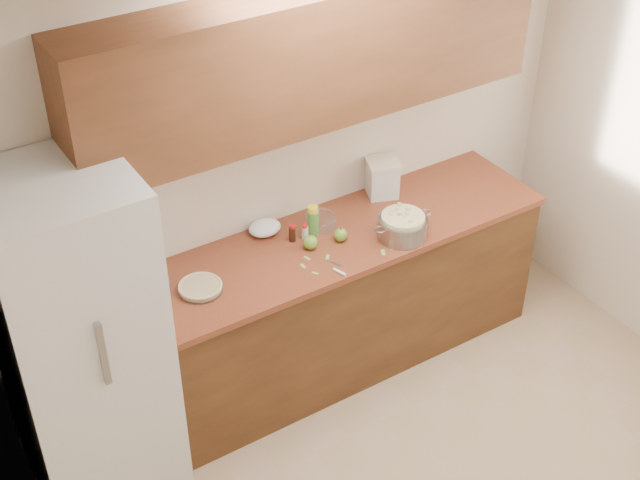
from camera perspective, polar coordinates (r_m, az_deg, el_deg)
room_shell at (r=3.81m, az=12.75°, el=-6.31°), size 3.60×3.60×3.60m
counter_run at (r=5.20m, az=0.49°, el=-4.07°), size 2.64×0.68×0.92m
upper_cabinets at (r=4.52m, az=-0.50°, el=11.67°), size 2.60×0.34×0.70m
fridge at (r=4.46m, az=-15.06°, el=-6.21°), size 0.70×0.70×1.80m
pie at (r=4.60m, az=-7.67°, el=-3.02°), size 0.24×0.24×0.04m
colander at (r=4.93m, az=5.30°, el=0.87°), size 0.37×0.28×0.14m
flour_canister at (r=5.26m, az=4.00°, el=4.03°), size 0.24×0.24×0.23m
tablet at (r=4.65m, az=-11.10°, el=-3.10°), size 0.29×0.26×0.02m
paring_knife at (r=4.69m, az=1.21°, el=-1.97°), size 0.07×0.17×0.02m
lemon_bottle at (r=4.92m, az=-0.46°, el=1.23°), size 0.07×0.07×0.18m
cinnamon_shaker at (r=4.90m, az=-0.98°, el=0.52°), size 0.04×0.04×0.09m
vanilla_bottle at (r=4.89m, az=-1.79°, el=0.45°), size 0.04×0.04×0.11m
mixing_bowl at (r=5.01m, az=0.05°, el=1.25°), size 0.18×0.18×0.07m
paper_towel at (r=4.96m, az=-3.56°, el=0.79°), size 0.22×0.20×0.08m
apple_left at (r=4.83m, az=-0.63°, el=-0.14°), size 0.08×0.08×0.09m
apple_center at (r=4.90m, az=1.33°, el=0.33°), size 0.08×0.08×0.09m
peel_a at (r=4.68m, az=-0.31°, el=-2.15°), size 0.03×0.04×0.00m
peel_b at (r=4.87m, az=4.55°, el=-0.50°), size 0.02×0.04×0.00m
peel_c at (r=4.84m, az=4.06°, el=-0.79°), size 0.04×0.06×0.00m
peel_d at (r=4.73m, az=-1.09°, el=-1.68°), size 0.02×0.04×0.00m
peel_e at (r=4.79m, az=0.49°, el=-1.11°), size 0.04×0.05×0.00m
peel_f at (r=4.78m, az=-0.84°, el=-1.17°), size 0.03×0.04×0.00m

